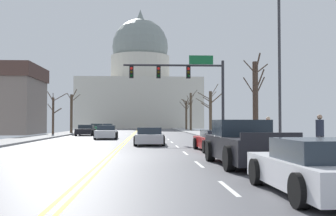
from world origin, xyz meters
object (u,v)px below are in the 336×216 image
at_px(sedan_near_01, 218,141).
at_px(sedan_oncoming_03, 107,127).
at_px(sedan_oncoming_01, 86,130).
at_px(bicycle_parked, 268,142).
at_px(sedan_near_03, 319,168).
at_px(pedestrian_00, 320,132).
at_px(pedestrian_01, 268,130).
at_px(sedan_oncoming_02, 97,128).
at_px(sedan_near_00, 150,137).
at_px(pickup_truck_near_02, 245,145).
at_px(sedan_oncoming_00, 106,133).
at_px(signal_gantry, 187,79).
at_px(street_lamp_right, 275,52).

xyz_separation_m(sedan_near_01, sedan_oncoming_03, (-10.60, 50.19, 0.02)).
distance_m(sedan_oncoming_01, bicycle_parked, 28.06).
xyz_separation_m(sedan_near_03, pedestrian_00, (3.76, 8.52, 0.53)).
bearing_deg(pedestrian_01, sedan_oncoming_03, 104.98).
distance_m(sedan_oncoming_02, pedestrian_01, 38.75).
relative_size(pedestrian_00, pedestrian_01, 1.02).
bearing_deg(bicycle_parked, pedestrian_01, 73.19).
bearing_deg(pedestrian_00, pedestrian_01, 101.64).
height_order(sedan_near_00, pedestrian_00, pedestrian_00).
bearing_deg(sedan_near_03, pedestrian_00, 66.18).
distance_m(sedan_near_01, pickup_truck_near_02, 6.79).
bearing_deg(sedan_oncoming_03, bicycle_parked, -75.38).
relative_size(sedan_oncoming_03, bicycle_parked, 2.49).
height_order(sedan_oncoming_00, bicycle_parked, sedan_oncoming_00).
xyz_separation_m(sedan_oncoming_00, sedan_oncoming_02, (-3.42, 21.24, 0.04)).
bearing_deg(sedan_oncoming_02, pedestrian_00, -70.50).
xyz_separation_m(signal_gantry, sedan_oncoming_02, (-10.16, 26.22, -4.30)).
distance_m(pickup_truck_near_02, sedan_oncoming_00, 23.23).
xyz_separation_m(sedan_near_03, sedan_oncoming_02, (-10.64, 49.20, 0.04)).
height_order(sedan_oncoming_03, bicycle_parked, sedan_oncoming_03).
xyz_separation_m(sedan_oncoming_03, pedestrian_01, (13.36, -49.93, 0.51)).
height_order(sedan_near_03, pedestrian_01, pedestrian_01).
xyz_separation_m(pickup_truck_near_02, sedan_oncoming_01, (-10.28, 31.26, -0.16)).
distance_m(sedan_oncoming_00, bicycle_parked, 18.54).
bearing_deg(bicycle_parked, pedestrian_00, -74.06).
xyz_separation_m(sedan_oncoming_02, pedestrian_01, (13.51, -36.32, 0.47)).
bearing_deg(sedan_oncoming_02, pedestrian_01, -69.60).
bearing_deg(sedan_oncoming_01, signal_gantry, -54.94).
bearing_deg(sedan_near_00, pickup_truck_near_02, -75.42).
distance_m(sedan_near_00, sedan_oncoming_00, 10.18).
height_order(sedan_oncoming_02, pedestrian_01, pedestrian_01).
bearing_deg(sedan_oncoming_00, sedan_near_00, -68.06).
xyz_separation_m(sedan_near_00, sedan_near_01, (3.52, -5.89, -0.01)).
distance_m(signal_gantry, sedan_near_00, 6.89).
bearing_deg(sedan_near_03, sedan_oncoming_00, 104.48).
relative_size(sedan_near_01, pedestrian_01, 2.82).
bearing_deg(sedan_oncoming_03, sedan_near_03, -80.51).
relative_size(sedan_oncoming_01, pedestrian_00, 2.48).
bearing_deg(sedan_near_00, sedan_oncoming_02, 103.25).
relative_size(sedan_near_03, sedan_oncoming_01, 1.04).
distance_m(sedan_near_00, sedan_oncoming_03, 44.86).
distance_m(sedan_near_00, pedestrian_00, 12.32).
bearing_deg(sedan_near_01, sedan_near_00, 120.87).
distance_m(sedan_near_01, sedan_near_03, 12.62).
bearing_deg(pedestrian_00, signal_gantry, 106.36).
distance_m(street_lamp_right, pickup_truck_near_02, 7.49).
height_order(signal_gantry, pedestrian_01, signal_gantry).
bearing_deg(sedan_oncoming_01, sedan_near_03, -74.34).
height_order(street_lamp_right, pickup_truck_near_02, street_lamp_right).
distance_m(pedestrian_00, pedestrian_01, 4.45).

